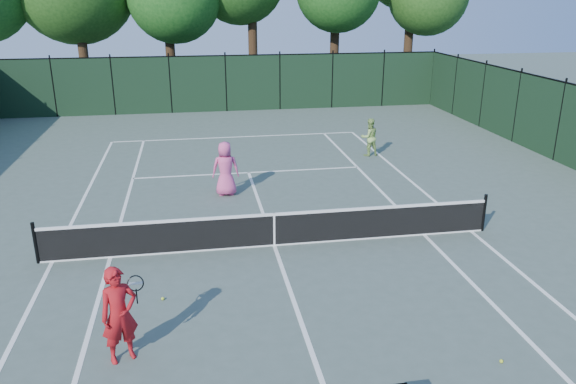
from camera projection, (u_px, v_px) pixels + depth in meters
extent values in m
plane|color=#48584F|center=(274.00, 246.00, 14.57)|extent=(90.00, 90.00, 0.00)
cube|color=white|center=(52.00, 262.00, 13.69)|extent=(0.10, 23.77, 0.01)
cube|color=white|center=(471.00, 231.00, 15.44)|extent=(0.10, 23.77, 0.01)
cube|color=white|center=(110.00, 257.00, 13.91)|extent=(0.10, 23.77, 0.01)
cube|color=white|center=(424.00, 235.00, 15.22)|extent=(0.10, 23.77, 0.01)
cube|color=white|center=(236.00, 137.00, 25.61)|extent=(10.97, 0.10, 0.01)
cube|color=white|center=(249.00, 173.00, 20.51)|extent=(8.23, 0.10, 0.01)
cube|color=white|center=(274.00, 246.00, 14.57)|extent=(0.10, 12.80, 0.01)
cube|color=black|center=(274.00, 230.00, 14.41)|extent=(11.60, 0.03, 0.85)
cube|color=white|center=(274.00, 214.00, 14.27)|extent=(11.60, 0.05, 0.07)
cube|color=white|center=(274.00, 245.00, 14.56)|extent=(11.60, 0.05, 0.04)
cube|color=white|center=(274.00, 230.00, 14.41)|extent=(0.05, 0.04, 0.91)
cylinder|color=black|center=(35.00, 243.00, 13.46)|extent=(0.09, 0.09, 1.06)
cylinder|color=black|center=(484.00, 213.00, 15.32)|extent=(0.09, 0.09, 1.06)
cube|color=black|center=(226.00, 84.00, 30.79)|extent=(24.00, 0.05, 3.00)
cylinder|color=black|center=(84.00, 62.00, 32.92)|extent=(0.56, 0.56, 4.80)
cylinder|color=black|center=(171.00, 65.00, 33.62)|extent=(0.56, 0.56, 4.30)
cylinder|color=black|center=(253.00, 57.00, 34.77)|extent=(0.56, 0.56, 5.00)
cylinder|color=black|center=(334.00, 60.00, 34.98)|extent=(0.56, 0.56, 4.60)
cylinder|color=black|center=(407.00, 59.00, 36.28)|extent=(0.56, 0.56, 4.40)
imported|color=#B1141A|center=(119.00, 315.00, 9.77)|extent=(0.78, 0.67, 1.80)
cylinder|color=black|center=(137.00, 296.00, 10.26)|extent=(0.03, 0.03, 0.30)
torus|color=black|center=(135.00, 283.00, 10.17)|extent=(0.30, 0.10, 0.30)
imported|color=#DF4E8F|center=(226.00, 169.00, 17.98)|extent=(0.88, 0.59, 1.77)
imported|color=#93BB5D|center=(369.00, 137.00, 22.45)|extent=(0.81, 0.67, 1.51)
sphere|color=#BACE2A|center=(501.00, 361.00, 9.93)|extent=(0.07, 0.07, 0.07)
sphere|color=#CAE92F|center=(163.00, 299.00, 11.97)|extent=(0.07, 0.07, 0.07)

